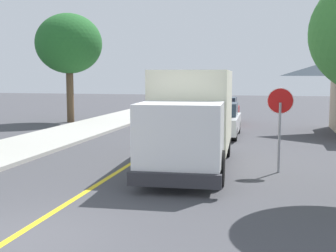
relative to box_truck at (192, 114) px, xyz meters
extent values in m
plane|color=#424247|center=(-2.12, -7.51, -1.77)|extent=(120.00, 120.00, 0.00)
cube|color=gold|center=(-2.12, 2.49, -1.76)|extent=(0.16, 56.00, 0.01)
cube|color=#F2EDCC|center=(-0.04, 0.73, 0.13)|extent=(2.69, 5.13, 2.60)
cube|color=white|center=(0.16, -2.76, -0.32)|extent=(2.39, 2.13, 1.70)
cube|color=#1E2D3D|center=(0.21, -3.66, 0.06)|extent=(2.04, 0.20, 0.75)
cube|color=#2D2D33|center=(0.22, -3.84, -1.35)|extent=(2.41, 0.34, 0.36)
cylinder|color=black|center=(1.20, -2.50, -1.27)|extent=(0.36, 1.02, 1.00)
cylinder|color=black|center=(-0.90, -2.62, -1.27)|extent=(0.36, 1.02, 1.00)
cylinder|color=black|center=(0.93, 2.04, -1.27)|extent=(0.36, 1.02, 1.00)
cylinder|color=black|center=(-1.16, 1.92, -1.27)|extent=(0.36, 1.02, 1.00)
cube|color=silver|center=(0.11, 7.38, -1.12)|extent=(1.89, 4.44, 0.76)
cube|color=#1E2D3D|center=(0.11, 7.53, -0.42)|extent=(1.62, 1.83, 0.64)
cylinder|color=black|center=(0.93, 5.99, -1.45)|extent=(0.23, 0.64, 0.64)
cylinder|color=black|center=(-0.65, 5.95, -1.45)|extent=(0.23, 0.64, 0.64)
cylinder|color=black|center=(0.87, 8.80, -1.45)|extent=(0.23, 0.64, 0.64)
cylinder|color=black|center=(-0.71, 8.77, -1.45)|extent=(0.23, 0.64, 0.64)
cube|color=maroon|center=(-0.39, 13.07, -1.12)|extent=(1.85, 4.42, 0.76)
cube|color=#1E2D3D|center=(-0.39, 13.22, -0.42)|extent=(1.60, 1.82, 0.64)
cylinder|color=black|center=(0.42, 11.67, -1.45)|extent=(0.23, 0.64, 0.64)
cylinder|color=black|center=(-1.16, 11.65, -1.45)|extent=(0.23, 0.64, 0.64)
cylinder|color=black|center=(0.38, 14.48, -1.45)|extent=(0.23, 0.64, 0.64)
cylinder|color=black|center=(-1.20, 14.47, -1.45)|extent=(0.23, 0.64, 0.64)
cylinder|color=gray|center=(2.83, -0.39, -0.67)|extent=(0.08, 0.08, 2.20)
cylinder|color=red|center=(2.83, -0.36, 0.48)|extent=(0.76, 0.03, 0.76)
cylinder|color=white|center=(2.83, -0.34, 0.48)|extent=(0.80, 0.02, 0.80)
cylinder|color=brown|center=(-10.11, 11.88, -0.14)|extent=(0.46, 0.46, 3.24)
ellipsoid|color=#236028|center=(-10.11, 11.88, 3.27)|extent=(4.21, 4.21, 3.79)
camera|label=1|loc=(2.58, -14.49, 1.29)|focal=47.42mm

